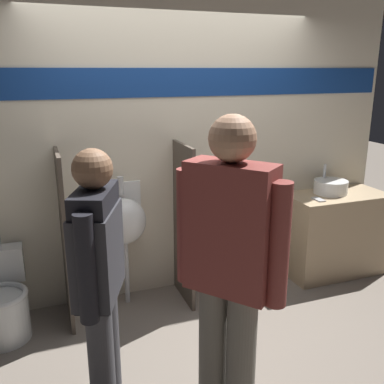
{
  "coord_description": "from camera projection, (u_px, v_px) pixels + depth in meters",
  "views": [
    {
      "loc": [
        -1.17,
        -3.03,
        2.03
      ],
      "look_at": [
        0.0,
        0.17,
        1.05
      ],
      "focal_mm": 40.0,
      "sensor_mm": 36.0,
      "label": 1
    }
  ],
  "objects": [
    {
      "name": "ground_plane",
      "position": [
        199.0,
        314.0,
        3.68
      ],
      "size": [
        16.0,
        16.0,
        0.0
      ],
      "primitive_type": "plane",
      "color": "#70665B"
    },
    {
      "name": "display_wall",
      "position": [
        176.0,
        147.0,
        3.85
      ],
      "size": [
        4.3,
        0.07,
        2.7
      ],
      "color": "beige",
      "rests_on": "ground_plane"
    },
    {
      "name": "sink_counter",
      "position": [
        334.0,
        233.0,
        4.37
      ],
      "size": [
        1.01,
        0.52,
        0.83
      ],
      "color": "tan",
      "rests_on": "ground_plane"
    },
    {
      "name": "sink_basin",
      "position": [
        331.0,
        187.0,
        4.27
      ],
      "size": [
        0.33,
        0.33,
        0.27
      ],
      "color": "silver",
      "rests_on": "sink_counter"
    },
    {
      "name": "cell_phone",
      "position": [
        318.0,
        199.0,
        4.06
      ],
      "size": [
        0.07,
        0.14,
        0.01
      ],
      "color": "#B7B7BC",
      "rests_on": "sink_counter"
    },
    {
      "name": "divider_near_counter",
      "position": [
        64.0,
        240.0,
        3.42
      ],
      "size": [
        0.03,
        0.51,
        1.43
      ],
      "color": "#4C4238",
      "rests_on": "ground_plane"
    },
    {
      "name": "divider_mid",
      "position": [
        184.0,
        225.0,
        3.76
      ],
      "size": [
        0.03,
        0.51,
        1.43
      ],
      "color": "#4C4238",
      "rests_on": "ground_plane"
    },
    {
      "name": "urinal_near_counter",
      "position": [
        124.0,
        221.0,
        3.68
      ],
      "size": [
        0.38,
        0.3,
        1.14
      ],
      "color": "silver",
      "rests_on": "ground_plane"
    },
    {
      "name": "urinal_far",
      "position": [
        231.0,
        209.0,
        4.01
      ],
      "size": [
        0.38,
        0.3,
        1.14
      ],
      "color": "silver",
      "rests_on": "ground_plane"
    },
    {
      "name": "toilet",
      "position": [
        2.0,
        304.0,
        3.33
      ],
      "size": [
        0.4,
        0.57,
        0.8
      ],
      "color": "silver",
      "rests_on": "ground_plane"
    },
    {
      "name": "person_in_vest",
      "position": [
        99.0,
        271.0,
        2.37
      ],
      "size": [
        0.35,
        0.54,
        1.64
      ],
      "rotation": [
        0.0,
        0.0,
        1.2
      ],
      "color": "#3D3D42",
      "rests_on": "ground_plane"
    },
    {
      "name": "person_with_lanyard",
      "position": [
        229.0,
        269.0,
        2.27
      ],
      "size": [
        0.45,
        0.52,
        1.83
      ],
      "rotation": [
        0.0,
        0.0,
        2.25
      ],
      "color": "#666056",
      "rests_on": "ground_plane"
    }
  ]
}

